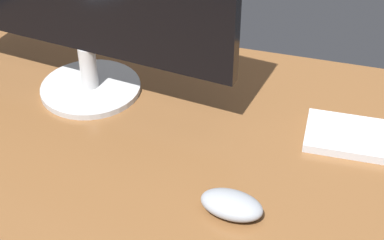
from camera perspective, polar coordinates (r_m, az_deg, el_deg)
desk at (r=109.47cm, az=-0.75°, el=-4.47°), size 140.00×84.00×2.00cm
computer_mouse at (r=99.05cm, az=3.70°, el=-7.87°), size 11.06×7.37×3.57cm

